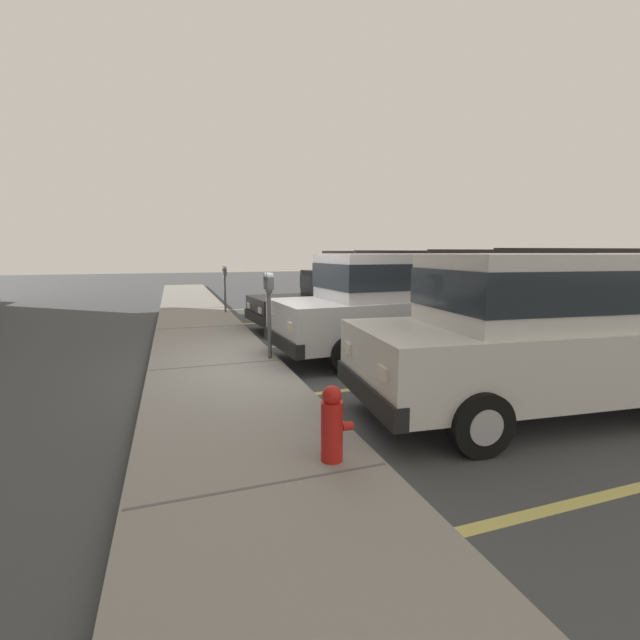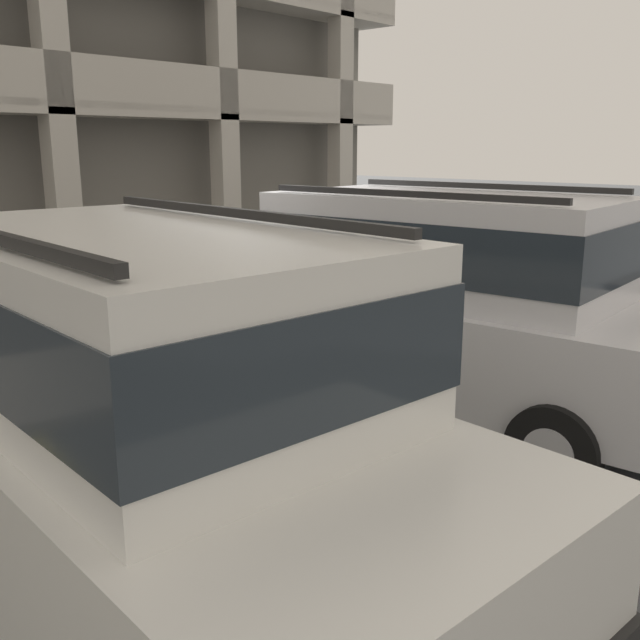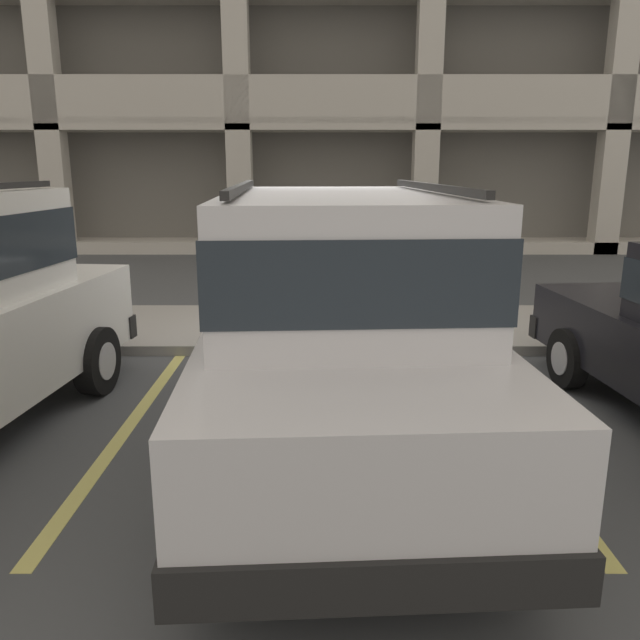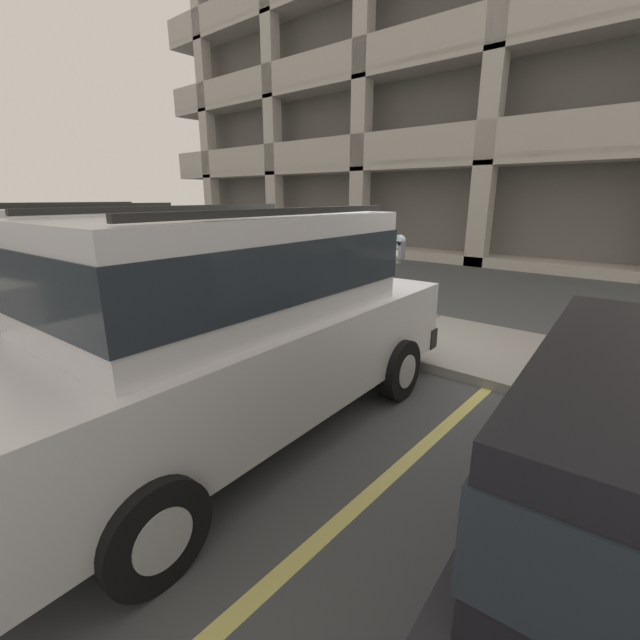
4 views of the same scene
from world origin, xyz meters
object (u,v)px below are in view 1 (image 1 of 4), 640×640
object	(u,v)px
parking_meter_far	(225,278)
fire_hydrant	(332,424)
silver_suv	(397,300)
dark_hatchback	(339,297)
red_sedan	(546,327)
parking_meter_near	(269,295)

from	to	relation	value
parking_meter_far	fire_hydrant	xyz separation A→B (m)	(-10.46, 0.28, -0.75)
silver_suv	dark_hatchback	distance (m)	3.30
red_sedan	fire_hydrant	size ratio (longest dim) A/B	7.05
silver_suv	fire_hydrant	xyz separation A→B (m)	(-3.90, 2.81, -0.62)
silver_suv	fire_hydrant	distance (m)	4.85
dark_hatchback	parking_meter_far	xyz separation A→B (m)	(3.27, 2.61, 0.39)
red_sedan	fire_hydrant	xyz separation A→B (m)	(-0.58, 3.05, -0.62)
red_sedan	dark_hatchback	size ratio (longest dim) A/B	1.07
red_sedan	parking_meter_far	world-z (taller)	red_sedan
red_sedan	silver_suv	bearing A→B (deg)	9.49
parking_meter_near	fire_hydrant	xyz separation A→B (m)	(-3.96, 0.30, -0.79)
dark_hatchback	fire_hydrant	distance (m)	7.76
dark_hatchback	parking_meter_near	size ratio (longest dim) A/B	3.01
silver_suv	fire_hydrant	size ratio (longest dim) A/B	6.97
silver_suv	dark_hatchback	bearing A→B (deg)	-4.56
fire_hydrant	parking_meter_near	bearing A→B (deg)	-4.29
fire_hydrant	dark_hatchback	bearing A→B (deg)	-21.90
parking_meter_near	parking_meter_far	distance (m)	6.50
dark_hatchback	parking_meter_near	world-z (taller)	parking_meter_near
parking_meter_near	dark_hatchback	bearing A→B (deg)	-38.75
silver_suv	parking_meter_near	xyz separation A→B (m)	(0.06, 2.52, 0.17)
silver_suv	dark_hatchback	size ratio (longest dim) A/B	1.06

